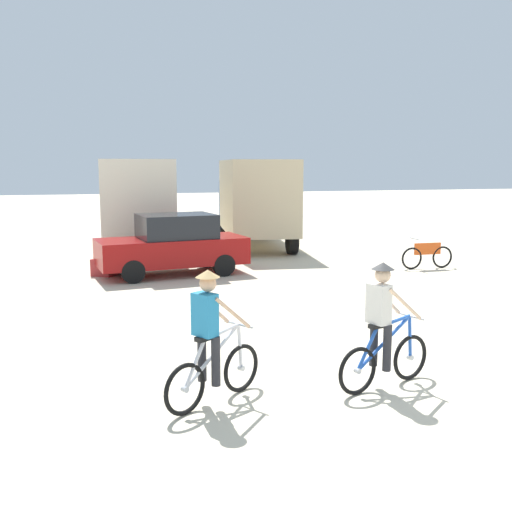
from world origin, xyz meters
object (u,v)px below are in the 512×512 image
object	(u,v)px
supply_crate	(106,267)
box_truck_cream_rv	(135,200)
bicycle_spare	(427,256)
cyclist_orange_shirt	(211,342)
box_truck_tan_camper	(255,199)
cyclist_cowboy_hat	(383,330)
sedan_parked	(173,245)

from	to	relation	value
supply_crate	box_truck_cream_rv	bearing A→B (deg)	74.56
bicycle_spare	supply_crate	bearing A→B (deg)	169.81
cyclist_orange_shirt	box_truck_tan_camper	bearing A→B (deg)	71.49
cyclist_orange_shirt	cyclist_cowboy_hat	distance (m)	2.45
sedan_parked	supply_crate	world-z (taller)	sedan_parked
bicycle_spare	supply_crate	distance (m)	9.68
box_truck_cream_rv	sedan_parked	world-z (taller)	box_truck_cream_rv
sedan_parked	bicycle_spare	bearing A→B (deg)	-8.86
sedan_parked	cyclist_orange_shirt	size ratio (longest dim) A/B	2.41
sedan_parked	cyclist_orange_shirt	distance (m)	9.54
box_truck_cream_rv	supply_crate	world-z (taller)	box_truck_cream_rv
cyclist_cowboy_hat	bicycle_spare	bearing A→B (deg)	54.01
cyclist_orange_shirt	supply_crate	bearing A→B (deg)	95.49
box_truck_cream_rv	bicycle_spare	size ratio (longest dim) A/B	3.96
box_truck_cream_rv	cyclist_orange_shirt	size ratio (longest dim) A/B	3.77
cyclist_cowboy_hat	bicycle_spare	size ratio (longest dim) A/B	1.05
cyclist_orange_shirt	supply_crate	world-z (taller)	cyclist_orange_shirt
cyclist_cowboy_hat	bicycle_spare	world-z (taller)	cyclist_cowboy_hat
cyclist_orange_shirt	supply_crate	xyz separation A→B (m)	(-0.96, 10.01, -0.60)
bicycle_spare	supply_crate	world-z (taller)	bicycle_spare
cyclist_cowboy_hat	box_truck_tan_camper	bearing A→B (deg)	80.51
cyclist_orange_shirt	cyclist_cowboy_hat	world-z (taller)	same
bicycle_spare	cyclist_orange_shirt	bearing A→B (deg)	-135.90
box_truck_tan_camper	supply_crate	size ratio (longest dim) A/B	10.48
box_truck_tan_camper	cyclist_orange_shirt	distance (m)	15.54
box_truck_cream_rv	sedan_parked	bearing A→B (deg)	-83.71
supply_crate	box_truck_tan_camper	bearing A→B (deg)	38.57
cyclist_orange_shirt	bicycle_spare	bearing A→B (deg)	44.10
cyclist_cowboy_hat	bicycle_spare	xyz separation A→B (m)	(6.12, 8.43, -0.45)
box_truck_cream_rv	bicycle_spare	xyz separation A→B (m)	(8.21, -6.48, -1.48)
box_truck_cream_rv	supply_crate	size ratio (longest dim) A/B	10.26
supply_crate	bicycle_spare	bearing A→B (deg)	-10.19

